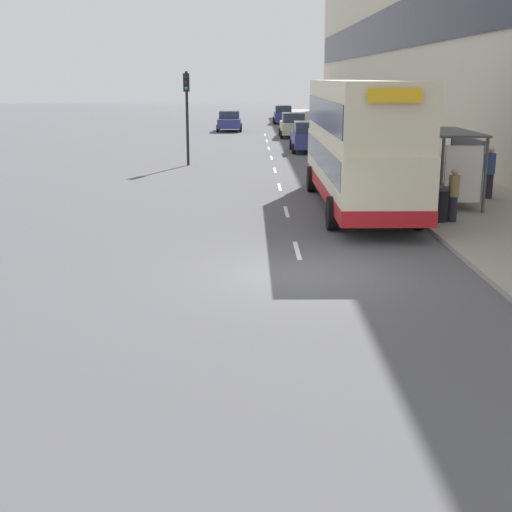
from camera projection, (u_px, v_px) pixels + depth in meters
name	position (u px, v px, depth m)	size (l,w,h in m)	color
ground_plane	(304.00, 274.00, 16.37)	(220.00, 220.00, 0.00)	#515156
pavement	(352.00, 137.00, 53.75)	(5.00, 93.00, 0.14)	gray
terrace_facade	(410.00, 16.00, 51.68)	(3.10, 93.00, 17.44)	beige
lane_mark_0	(297.00, 250.00, 18.60)	(0.12, 2.00, 0.01)	silver
lane_mark_1	(286.00, 212.00, 23.96)	(0.12, 2.00, 0.01)	silver
lane_mark_2	(280.00, 187.00, 29.33)	(0.12, 2.00, 0.01)	silver
lane_mark_3	(275.00, 170.00, 34.69)	(0.12, 2.00, 0.01)	silver
lane_mark_4	(271.00, 158.00, 40.06)	(0.12, 2.00, 0.01)	silver
lane_mark_5	(269.00, 148.00, 45.42)	(0.12, 2.00, 0.01)	silver
lane_mark_6	(267.00, 141.00, 50.79)	(0.12, 2.00, 0.01)	silver
lane_mark_7	(265.00, 135.00, 56.15)	(0.12, 2.00, 0.01)	silver
bus_shelter	(455.00, 154.00, 24.22)	(1.60, 4.20, 2.48)	#4C4C51
double_decker_bus_near	(360.00, 142.00, 24.00)	(2.85, 11.32, 4.30)	beige
car_0	(293.00, 125.00, 53.69)	(2.01, 4.54, 1.83)	#B7B799
car_1	(229.00, 121.00, 59.98)	(2.09, 3.90, 1.67)	navy
car_2	(283.00, 115.00, 69.64)	(1.92, 4.08, 1.76)	navy
car_3	(308.00, 137.00, 43.18)	(2.07, 4.25, 1.83)	navy
pedestrian_at_shelter	(480.00, 171.00, 26.74)	(0.33, 0.33, 1.67)	#23232D
pedestrian_1	(454.00, 195.00, 21.45)	(0.32, 0.32, 1.62)	#23232D
pedestrian_2	(490.00, 172.00, 25.61)	(0.37, 0.37, 1.86)	#23232D
pedestrian_3	(412.00, 161.00, 29.03)	(0.36, 0.36, 1.82)	#23232D
litter_bin	(441.00, 204.00, 21.56)	(0.55, 0.55, 1.05)	black
traffic_light_far_kerb	(187.00, 102.00, 35.94)	(0.30, 0.32, 4.70)	black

